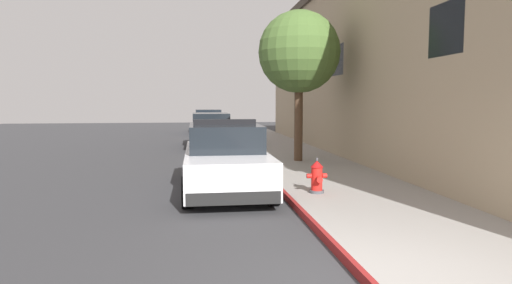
# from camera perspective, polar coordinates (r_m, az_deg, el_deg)

# --- Properties ---
(ground_plane) EXTENTS (31.05, 60.00, 0.20)m
(ground_plane) POSITION_cam_1_polar(r_m,az_deg,el_deg) (14.84, -17.32, -3.52)
(ground_plane) COLOR #353538
(sidewalk_pavement) EXTENTS (3.15, 60.00, 0.14)m
(sidewalk_pavement) POSITION_cam_1_polar(r_m,az_deg,el_deg) (15.03, 5.87, -2.55)
(sidewalk_pavement) COLOR gray
(sidewalk_pavement) RESTS_ON ground
(curb_painted_edge) EXTENTS (0.08, 60.00, 0.14)m
(curb_painted_edge) POSITION_cam_1_polar(r_m,az_deg,el_deg) (14.73, -0.25, -2.68)
(curb_painted_edge) COLOR maroon
(curb_painted_edge) RESTS_ON ground
(storefront_building) EXTENTS (6.62, 25.14, 6.89)m
(storefront_building) POSITION_cam_1_polar(r_m,az_deg,el_deg) (17.70, 20.44, 9.30)
(storefront_building) COLOR tan
(storefront_building) RESTS_ON ground
(police_cruiser) EXTENTS (1.94, 4.84, 1.68)m
(police_cruiser) POSITION_cam_1_polar(r_m,az_deg,el_deg) (10.54, -4.02, -2.17)
(police_cruiser) COLOR white
(police_cruiser) RESTS_ON ground
(parked_car_silver_ahead) EXTENTS (1.94, 4.84, 1.56)m
(parked_car_silver_ahead) POSITION_cam_1_polar(r_m,az_deg,el_deg) (20.59, -5.84, 1.44)
(parked_car_silver_ahead) COLOR black
(parked_car_silver_ahead) RESTS_ON ground
(parked_car_dark_far) EXTENTS (1.94, 4.84, 1.56)m
(parked_car_dark_far) POSITION_cam_1_polar(r_m,az_deg,el_deg) (29.65, -6.18, 2.60)
(parked_car_dark_far) COLOR navy
(parked_car_dark_far) RESTS_ON ground
(fire_hydrant) EXTENTS (0.44, 0.40, 0.76)m
(fire_hydrant) POSITION_cam_1_polar(r_m,az_deg,el_deg) (9.61, 7.85, -4.47)
(fire_hydrant) COLOR #4C4C51
(fire_hydrant) RESTS_ON sidewalk_pavement
(street_tree) EXTENTS (2.67, 2.67, 4.91)m
(street_tree) POSITION_cam_1_polar(r_m,az_deg,el_deg) (14.75, 5.58, 11.41)
(street_tree) COLOR brown
(street_tree) RESTS_ON sidewalk_pavement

